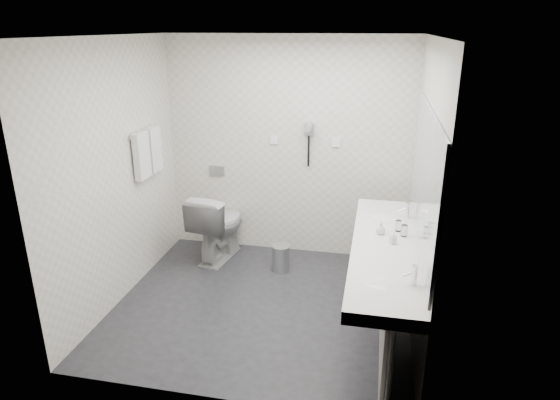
# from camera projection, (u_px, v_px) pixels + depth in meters

# --- Properties ---
(floor) EXTENTS (2.80, 2.80, 0.00)m
(floor) POSITION_uv_depth(u_px,v_px,m) (262.00, 305.00, 4.77)
(floor) COLOR #242429
(floor) RESTS_ON ground
(ceiling) EXTENTS (2.80, 2.80, 0.00)m
(ceiling) POSITION_uv_depth(u_px,v_px,m) (258.00, 36.00, 3.92)
(ceiling) COLOR white
(ceiling) RESTS_ON wall_back
(wall_back) EXTENTS (2.80, 0.00, 2.80)m
(wall_back) POSITION_uv_depth(u_px,v_px,m) (287.00, 149.00, 5.54)
(wall_back) COLOR silver
(wall_back) RESTS_ON floor
(wall_front) EXTENTS (2.80, 0.00, 2.80)m
(wall_front) POSITION_uv_depth(u_px,v_px,m) (212.00, 244.00, 3.15)
(wall_front) COLOR silver
(wall_front) RESTS_ON floor
(wall_left) EXTENTS (0.00, 2.60, 2.60)m
(wall_left) POSITION_uv_depth(u_px,v_px,m) (117.00, 174.00, 4.61)
(wall_left) COLOR silver
(wall_left) RESTS_ON floor
(wall_right) EXTENTS (0.00, 2.60, 2.60)m
(wall_right) POSITION_uv_depth(u_px,v_px,m) (422.00, 194.00, 4.08)
(wall_right) COLOR silver
(wall_right) RESTS_ON floor
(vanity_counter) EXTENTS (0.55, 2.20, 0.10)m
(vanity_counter) POSITION_uv_depth(u_px,v_px,m) (385.00, 250.00, 4.10)
(vanity_counter) COLOR white
(vanity_counter) RESTS_ON floor
(vanity_panel) EXTENTS (0.03, 2.15, 0.75)m
(vanity_panel) POSITION_uv_depth(u_px,v_px,m) (384.00, 294.00, 4.24)
(vanity_panel) COLOR gray
(vanity_panel) RESTS_ON floor
(vanity_post_near) EXTENTS (0.06, 0.06, 0.75)m
(vanity_post_near) POSITION_uv_depth(u_px,v_px,m) (388.00, 373.00, 3.27)
(vanity_post_near) COLOR silver
(vanity_post_near) RESTS_ON floor
(vanity_post_far) EXTENTS (0.06, 0.06, 0.75)m
(vanity_post_far) POSITION_uv_depth(u_px,v_px,m) (387.00, 245.00, 5.19)
(vanity_post_far) COLOR silver
(vanity_post_far) RESTS_ON floor
(mirror) EXTENTS (0.02, 2.20, 1.05)m
(mirror) POSITION_uv_depth(u_px,v_px,m) (425.00, 178.00, 3.83)
(mirror) COLOR #B2BCC6
(mirror) RESTS_ON wall_right
(basin_near) EXTENTS (0.40, 0.31, 0.05)m
(basin_near) POSITION_uv_depth(u_px,v_px,m) (385.00, 284.00, 3.49)
(basin_near) COLOR white
(basin_near) RESTS_ON vanity_counter
(basin_far) EXTENTS (0.40, 0.31, 0.05)m
(basin_far) POSITION_uv_depth(u_px,v_px,m) (385.00, 218.00, 4.69)
(basin_far) COLOR white
(basin_far) RESTS_ON vanity_counter
(faucet_near) EXTENTS (0.04, 0.04, 0.15)m
(faucet_near) POSITION_uv_depth(u_px,v_px,m) (414.00, 275.00, 3.42)
(faucet_near) COLOR silver
(faucet_near) RESTS_ON vanity_counter
(faucet_far) EXTENTS (0.04, 0.04, 0.15)m
(faucet_far) POSITION_uv_depth(u_px,v_px,m) (407.00, 210.00, 4.62)
(faucet_far) COLOR silver
(faucet_far) RESTS_ON vanity_counter
(soap_bottle_a) EXTENTS (0.06, 0.06, 0.11)m
(soap_bottle_a) POSITION_uv_depth(u_px,v_px,m) (393.00, 238.00, 4.07)
(soap_bottle_a) COLOR silver
(soap_bottle_a) RESTS_ON vanity_counter
(soap_bottle_b) EXTENTS (0.10, 0.10, 0.10)m
(soap_bottle_b) POSITION_uv_depth(u_px,v_px,m) (381.00, 229.00, 4.26)
(soap_bottle_b) COLOR silver
(soap_bottle_b) RESTS_ON vanity_counter
(glass_left) EXTENTS (0.07, 0.07, 0.10)m
(glass_left) POSITION_uv_depth(u_px,v_px,m) (404.00, 231.00, 4.22)
(glass_left) COLOR silver
(glass_left) RESTS_ON vanity_counter
(glass_right) EXTENTS (0.06, 0.06, 0.10)m
(glass_right) POSITION_uv_depth(u_px,v_px,m) (398.00, 226.00, 4.32)
(glass_right) COLOR silver
(glass_right) RESTS_ON vanity_counter
(toilet) EXTENTS (0.58, 0.86, 0.81)m
(toilet) POSITION_uv_depth(u_px,v_px,m) (218.00, 225.00, 5.62)
(toilet) COLOR white
(toilet) RESTS_ON floor
(flush_plate) EXTENTS (0.18, 0.02, 0.12)m
(flush_plate) POSITION_uv_depth(u_px,v_px,m) (217.00, 171.00, 5.79)
(flush_plate) COLOR #B2B5BA
(flush_plate) RESTS_ON wall_back
(pedal_bin) EXTENTS (0.26, 0.26, 0.28)m
(pedal_bin) POSITION_uv_depth(u_px,v_px,m) (281.00, 259.00, 5.40)
(pedal_bin) COLOR #B2B5BA
(pedal_bin) RESTS_ON floor
(bin_lid) EXTENTS (0.20, 0.20, 0.02)m
(bin_lid) POSITION_uv_depth(u_px,v_px,m) (281.00, 246.00, 5.35)
(bin_lid) COLOR #B2B5BA
(bin_lid) RESTS_ON pedal_bin
(towel_rail) EXTENTS (0.02, 0.62, 0.02)m
(towel_rail) POSITION_uv_depth(u_px,v_px,m) (145.00, 132.00, 5.00)
(towel_rail) COLOR silver
(towel_rail) RESTS_ON wall_left
(towel_near) EXTENTS (0.07, 0.24, 0.48)m
(towel_near) POSITION_uv_depth(u_px,v_px,m) (142.00, 156.00, 4.95)
(towel_near) COLOR silver
(towel_near) RESTS_ON towel_rail
(towel_far) EXTENTS (0.07, 0.24, 0.48)m
(towel_far) POSITION_uv_depth(u_px,v_px,m) (154.00, 149.00, 5.21)
(towel_far) COLOR silver
(towel_far) RESTS_ON towel_rail
(dryer_cradle) EXTENTS (0.10, 0.04, 0.14)m
(dryer_cradle) POSITION_uv_depth(u_px,v_px,m) (309.00, 129.00, 5.38)
(dryer_cradle) COLOR gray
(dryer_cradle) RESTS_ON wall_back
(dryer_barrel) EXTENTS (0.08, 0.14, 0.08)m
(dryer_barrel) POSITION_uv_depth(u_px,v_px,m) (308.00, 127.00, 5.31)
(dryer_barrel) COLOR gray
(dryer_barrel) RESTS_ON dryer_cradle
(dryer_cord) EXTENTS (0.02, 0.02, 0.35)m
(dryer_cord) POSITION_uv_depth(u_px,v_px,m) (309.00, 151.00, 5.45)
(dryer_cord) COLOR black
(dryer_cord) RESTS_ON dryer_cradle
(switch_plate_a) EXTENTS (0.09, 0.02, 0.09)m
(switch_plate_a) POSITION_uv_depth(u_px,v_px,m) (274.00, 140.00, 5.52)
(switch_plate_a) COLOR white
(switch_plate_a) RESTS_ON wall_back
(switch_plate_b) EXTENTS (0.09, 0.02, 0.09)m
(switch_plate_b) POSITION_uv_depth(u_px,v_px,m) (336.00, 143.00, 5.39)
(switch_plate_b) COLOR white
(switch_plate_b) RESTS_ON wall_back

